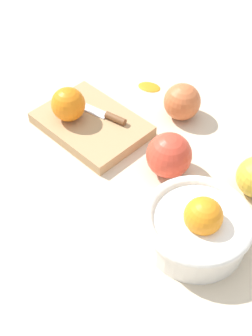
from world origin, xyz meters
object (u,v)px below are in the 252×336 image
Objects in this scene: knife at (102,113)px; apple_front_center at (182,102)px; cutting_board at (91,124)px; orange_on_board at (68,104)px; apple_back_left at (169,155)px; bowl at (197,226)px.

apple_front_center reaches higher than knife.
knife is 2.04× the size of apple_front_center.
cutting_board is 3.17× the size of orange_on_board.
cutting_board is at bearing 1.94° from apple_back_left.
knife is at bearing -20.27° from bowl.
knife is 0.18m from apple_back_left.
apple_front_center is at bearing -131.25° from knife.
orange_on_board is 0.23m from apple_back_left.
knife is at bearing 48.75° from apple_front_center.
apple_front_center is (0.20, -0.24, -0.00)m from bowl.
knife is (-0.01, -0.03, 0.02)m from cutting_board.
bowl reaches higher than cutting_board.
knife is (0.31, -0.11, -0.01)m from bowl.
apple_front_center is at bearing -63.20° from apple_back_left.
apple_back_left is at bearing -37.03° from bowl.
knife is at bearing -104.80° from cutting_board.
orange_on_board is 0.44× the size of knife.
apple_back_left is at bearing 116.80° from apple_front_center.
apple_back_left reaches higher than cutting_board.
orange_on_board is (0.04, 0.02, 0.05)m from cutting_board.
knife is 0.17m from apple_front_center.
bowl is at bearing 159.73° from knife.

